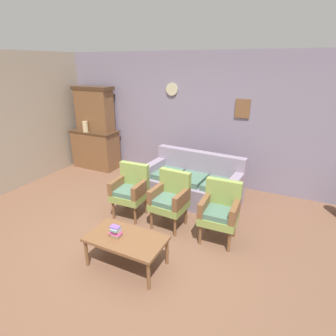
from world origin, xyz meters
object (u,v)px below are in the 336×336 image
Objects in this scene: armchair_near_couch_end at (220,209)px; coffee_table at (126,240)px; book_stack_on_table at (116,232)px; armchair_row_middle at (170,197)px; vase_on_cabinet at (85,127)px; floral_couch at (193,184)px; armchair_near_cabinet at (131,188)px; side_cabinet at (96,149)px.

armchair_near_couch_end is 0.90× the size of coffee_table.
armchair_row_middle is at bearing 78.41° from book_stack_on_table.
vase_on_cabinet is 0.14× the size of floral_couch.
armchair_near_cabinet is (2.17, -1.41, -0.56)m from vase_on_cabinet.
armchair_near_cabinet is at bearing -128.13° from floral_couch.
vase_on_cabinet is 2.65m from armchair_near_cabinet.
book_stack_on_table is (2.58, -2.71, 0.02)m from side_cabinet.
side_cabinet is at bearing 133.64° from book_stack_on_table.
armchair_near_cabinet is 0.90× the size of coffee_table.
coffee_table is (-0.91, -1.07, -0.12)m from armchair_near_couch_end.
vase_on_cabinet reaches higher than armchair_row_middle.
vase_on_cabinet is 0.28× the size of armchair_near_couch_end.
coffee_table is at bearing 12.98° from book_stack_on_table.
side_cabinet reaches higher than coffee_table.
side_cabinet is 1.16× the size of coffee_table.
coffee_table is at bearing -130.18° from armchair_near_couch_end.
armchair_row_middle reaches higher than book_stack_on_table.
vase_on_cabinet reaches higher than armchair_near_cabinet.
coffee_table is at bearing -44.64° from side_cabinet.
side_cabinet is 0.62m from vase_on_cabinet.
floral_couch is at bearing 89.03° from armchair_row_middle.
armchair_row_middle is (-0.02, -0.96, 0.17)m from floral_couch.
armchair_near_couch_end is at bearing -21.02° from vase_on_cabinet.
book_stack_on_table is (2.68, -2.53, -0.57)m from vase_on_cabinet.
vase_on_cabinet is at bearing 171.34° from floral_couch.
armchair_near_couch_end is 5.89× the size of book_stack_on_table.
armchair_near_couch_end is at bearing -23.92° from side_cabinet.
side_cabinet is at bearing 142.48° from armchair_near_cabinet.
floral_couch is 2.06m from coffee_table.
floral_couch is at bearing -12.39° from side_cabinet.
floral_couch and armchair_near_cabinet have the same top height.
floral_couch is (2.93, -0.45, -0.73)m from vase_on_cabinet.
armchair_row_middle is at bearing -29.39° from side_cabinet.
vase_on_cabinet is 3.05m from floral_couch.
vase_on_cabinet is 1.63× the size of book_stack_on_table.
side_cabinet is 2.90m from floral_couch.
floral_couch is at bearing 128.76° from armchair_near_couch_end.
vase_on_cabinet is at bearing 158.98° from armchair_near_couch_end.
vase_on_cabinet is at bearing 154.20° from armchair_row_middle.
coffee_table is at bearing -95.27° from armchair_row_middle.
armchair_near_couch_end reaches higher than book_stack_on_table.
floral_couch reaches higher than coffee_table.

